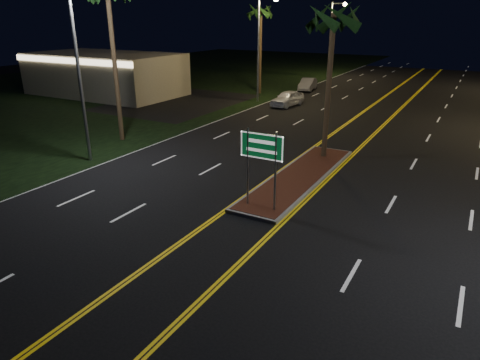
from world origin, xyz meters
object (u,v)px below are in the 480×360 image
Objects in this scene: highway_sign at (262,154)px; streetlight_left_near at (82,53)px; median_island at (300,177)px; car_far at (308,83)px; car_near at (287,97)px; palm_left_far at (261,12)px; streetlight_left_mid at (262,37)px; streetlight_left_far at (333,31)px; palm_median at (334,18)px; commercial_building at (105,74)px.

streetlight_left_near is (-10.61, 1.20, 3.25)m from highway_sign.
median_island is 2.35× the size of car_far.
car_near is 1.05× the size of car_far.
highway_sign is at bearing -63.08° from palm_left_far.
median_island is 3.20× the size of highway_sign.
streetlight_left_mid is at bearing 175.27° from car_near.
streetlight_left_near is 20.16m from car_near.
streetlight_left_far is (-10.61, 37.00, 5.57)m from median_island.
palm_median reaches higher than highway_sign.
commercial_building is 1.67× the size of streetlight_left_near.
streetlight_left_mid is at bearing -61.33° from palm_left_far.
highway_sign is 0.36× the size of streetlight_left_near.
palm_left_far is (-12.80, 21.00, 7.66)m from median_island.
streetlight_left_mid reaches higher than highway_sign.
car_near is (2.88, 19.35, -4.89)m from streetlight_left_near.
streetlight_left_near is at bearing -84.79° from palm_left_far.
streetlight_left_far is 16.28m from palm_left_far.
car_near is (5.07, -4.65, -6.98)m from palm_left_far.
median_island is 1.14× the size of streetlight_left_near.
palm_median is at bearing -20.05° from commercial_building.
palm_left_far is at bearing 95.21° from streetlight_left_near.
palm_left_far reaches higher than median_island.
streetlight_left_mid is (-10.61, 17.00, 5.57)m from median_island.
median_island is at bearing -78.32° from car_far.
car_near is (2.88, -0.65, -4.89)m from streetlight_left_mid.
car_near is at bearing 115.31° from median_island.
commercial_building is 20.80m from car_far.
car_far is at bearing 87.24° from streetlight_left_near.
streetlight_left_mid reaches higher than car_near.
highway_sign is at bearing -81.00° from car_far.
streetlight_left_far is 1.08× the size of palm_median.
streetlight_left_near is 20.00m from streetlight_left_mid.
streetlight_left_far is at bearing 105.98° from car_near.
commercial_building is (-26.00, 12.99, 1.92)m from median_island.
palm_left_far reaches higher than commercial_building.
highway_sign is at bearing -33.48° from commercial_building.
car_near is at bearing -82.06° from streetlight_left_far.
median_island is 18.10m from car_near.
highway_sign is 0.36× the size of palm_left_far.
palm_median is at bearing 90.00° from median_island.
commercial_building is at bearing 159.95° from palm_median.
streetlight_left_mid is at bearing 14.61° from commercial_building.
palm_left_far is (-12.80, 25.20, 5.34)m from highway_sign.
highway_sign is 0.36× the size of streetlight_left_mid.
median_island is 1.23× the size of palm_median.
streetlight_left_far is at bearing 107.58° from palm_median.
streetlight_left_far is at bearing 90.00° from streetlight_left_mid.
commercial_building is 28.75m from streetlight_left_far.
median_island is at bearing -58.64° from palm_left_far.
palm_median reaches higher than car_near.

